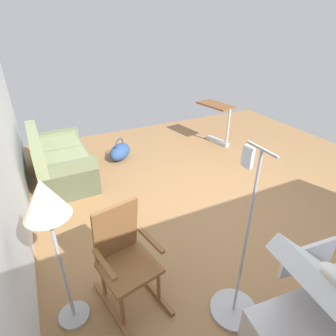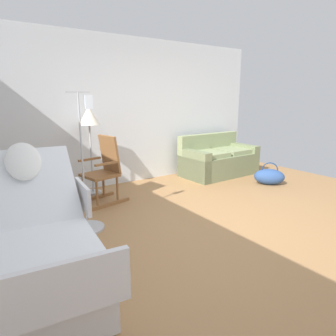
# 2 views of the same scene
# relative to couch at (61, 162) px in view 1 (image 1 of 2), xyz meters

# --- Properties ---
(ground_plane) EXTENTS (7.30, 7.30, 0.00)m
(ground_plane) POSITION_rel_couch_xyz_m (-1.87, -1.97, -0.31)
(ground_plane) COLOR #9E7247
(couch) EXTENTS (1.62, 0.89, 0.85)m
(couch) POSITION_rel_couch_xyz_m (0.00, 0.00, 0.00)
(couch) COLOR #737D57
(couch) RESTS_ON ground
(rocking_chair) EXTENTS (0.84, 0.61, 1.05)m
(rocking_chair) POSITION_rel_couch_xyz_m (-2.69, -0.26, 0.20)
(rocking_chair) COLOR brown
(rocking_chair) RESTS_ON ground
(floor_lamp) EXTENTS (0.34, 0.34, 1.48)m
(floor_lamp) POSITION_rel_couch_xyz_m (-2.69, 0.26, 0.92)
(floor_lamp) COLOR #B2B5BA
(floor_lamp) RESTS_ON ground
(overbed_table) EXTENTS (0.87, 0.54, 0.84)m
(overbed_table) POSITION_rel_couch_xyz_m (0.16, -3.28, 0.23)
(overbed_table) COLOR #B2B5BA
(overbed_table) RESTS_ON ground
(duffel_bag) EXTENTS (0.62, 0.63, 0.43)m
(duffel_bag) POSITION_rel_couch_xyz_m (0.28, -1.11, -0.15)
(duffel_bag) COLOR #2D4C84
(duffel_bag) RESTS_ON ground
(iv_pole) EXTENTS (0.44, 0.44, 1.69)m
(iv_pole) POSITION_rel_couch_xyz_m (-3.28, -1.10, -0.06)
(iv_pole) COLOR #B2B5BA
(iv_pole) RESTS_ON ground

